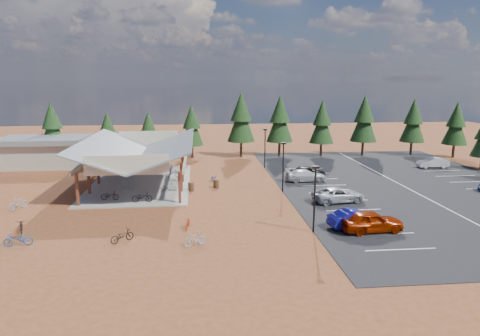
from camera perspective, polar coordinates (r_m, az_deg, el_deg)
ground at (r=41.91m, az=-0.50°, el=-4.04°), size 140.00×140.00×0.00m
asphalt_lot at (r=49.81m, az=20.89°, el=-2.24°), size 27.00×44.00×0.04m
concrete_pad at (r=48.94m, az=-13.01°, el=-1.97°), size 10.60×18.60×0.10m
bike_pavilion at (r=48.20m, az=-13.21°, el=2.40°), size 11.65×19.40×4.97m
outbuilding at (r=62.35m, az=-24.68°, el=2.03°), size 11.00×7.00×3.90m
lamp_post_0 at (r=32.48m, az=9.93°, el=-3.48°), size 0.50×0.25×5.14m
lamp_post_1 at (r=43.85m, az=5.77°, el=0.61°), size 0.50×0.25×5.14m
lamp_post_2 at (r=55.49m, az=3.34°, el=3.01°), size 0.50×0.25×5.14m
trash_bin_0 at (r=44.79m, az=-6.54°, el=-2.48°), size 0.60×0.60×0.90m
trash_bin_1 at (r=45.77m, az=-3.21°, el=-2.11°), size 0.60×0.60×0.90m
pine_0 at (r=65.23m, az=-23.76°, el=5.23°), size 3.58×3.58×8.35m
pine_1 at (r=64.75m, az=-17.24°, el=4.84°), size 2.95×2.95×6.86m
pine_2 at (r=63.80m, az=-12.11°, el=4.98°), size 2.92×2.92×6.80m
pine_3 at (r=62.83m, az=-6.47°, el=5.65°), size 3.37×3.37×7.84m
pine_4 at (r=63.50m, az=0.15°, el=6.74°), size 4.11×4.11×9.57m
pine_5 at (r=64.16m, az=5.34°, el=6.53°), size 3.93×3.93×9.16m
pine_6 at (r=64.93m, az=10.88°, el=6.02°), size 3.61×3.61×8.41m
pine_7 at (r=66.90m, az=16.23°, el=6.32°), size 3.93×3.93×9.15m
pine_8 at (r=69.91m, az=22.09°, el=5.84°), size 3.67×3.67×8.55m
pine_13 at (r=70.22m, az=26.85°, el=5.30°), size 3.53×3.53×8.23m
bike_0 at (r=42.65m, az=-16.98°, el=-3.53°), size 1.72×0.72×0.88m
bike_1 at (r=45.64m, az=-14.97°, el=-2.28°), size 1.91×0.93×1.10m
bike_2 at (r=52.61m, az=-15.44°, el=-0.53°), size 1.97×0.99×0.99m
bike_3 at (r=55.97m, az=-15.67°, el=0.24°), size 1.90×0.97×1.10m
bike_4 at (r=41.18m, az=-12.92°, el=-3.78°), size 1.87×0.65×0.98m
bike_5 at (r=44.48m, az=-9.52°, el=-2.51°), size 1.59×0.55×0.94m
bike_6 at (r=50.89m, az=-9.02°, el=-0.70°), size 1.75×0.67×0.91m
bike_7 at (r=53.09m, az=-11.65°, el=-0.28°), size 1.51×0.45×0.90m
bike_8 at (r=36.93m, az=-27.14°, el=-6.81°), size 1.27×1.94×0.96m
bike_9 at (r=43.14m, az=-27.50°, el=-4.22°), size 1.45×1.72×1.06m
bike_10 at (r=33.88m, az=-27.48°, el=-8.44°), size 1.97×0.96×0.99m
bike_11 at (r=33.79m, az=-6.97°, el=-7.28°), size 0.63×1.52×0.89m
bike_12 at (r=31.99m, az=-15.45°, el=-8.70°), size 1.80×1.58×0.94m
bike_13 at (r=30.31m, az=-5.96°, el=-9.40°), size 1.76×1.04×1.02m
bike_14 at (r=48.61m, az=-3.50°, el=-1.34°), size 1.09×1.64×0.82m
car_0 at (r=34.18m, az=17.12°, el=-6.79°), size 4.87×2.23×1.62m
car_1 at (r=34.74m, az=15.17°, el=-6.54°), size 4.52×2.21×1.43m
car_2 at (r=41.46m, az=13.00°, el=-3.48°), size 5.23×2.99×1.38m
car_3 at (r=49.01m, az=8.75°, el=-0.99°), size 4.69×2.11×1.33m
car_4 at (r=50.81m, az=9.03°, el=-0.51°), size 4.11×1.66×1.40m
car_9 at (r=61.33m, az=24.27°, el=0.66°), size 4.08×1.58×1.33m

